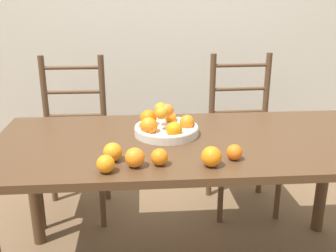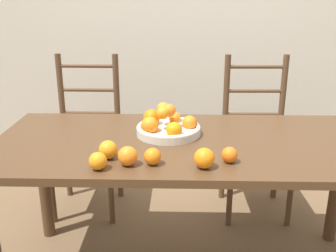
{
  "view_description": "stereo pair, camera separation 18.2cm",
  "coord_description": "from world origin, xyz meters",
  "px_view_note": "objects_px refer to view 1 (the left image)",
  "views": [
    {
      "loc": [
        -0.25,
        -1.73,
        1.43
      ],
      "look_at": [
        -0.11,
        -0.01,
        0.84
      ],
      "focal_mm": 42.0,
      "sensor_mm": 36.0,
      "label": 1
    },
    {
      "loc": [
        -0.07,
        -1.73,
        1.43
      ],
      "look_at": [
        -0.11,
        -0.01,
        0.84
      ],
      "focal_mm": 42.0,
      "sensor_mm": 36.0,
      "label": 2
    }
  ],
  "objects_px": {
    "chair_left": "(74,144)",
    "chair_right": "(242,139)",
    "orange_loose_0": "(159,157)",
    "orange_loose_4": "(135,158)",
    "orange_loose_5": "(234,152)",
    "orange_loose_2": "(106,164)",
    "orange_loose_1": "(211,157)",
    "fruit_bowl": "(165,126)",
    "orange_loose_3": "(113,152)"
  },
  "relations": [
    {
      "from": "chair_left",
      "to": "chair_right",
      "type": "relative_size",
      "value": 1.0
    },
    {
      "from": "orange_loose_0",
      "to": "orange_loose_4",
      "type": "relative_size",
      "value": 0.88
    },
    {
      "from": "orange_loose_0",
      "to": "orange_loose_5",
      "type": "xyz_separation_m",
      "value": [
        0.31,
        0.03,
        -0.0
      ]
    },
    {
      "from": "orange_loose_2",
      "to": "orange_loose_0",
      "type": "bearing_deg",
      "value": 13.99
    },
    {
      "from": "orange_loose_4",
      "to": "orange_loose_5",
      "type": "height_order",
      "value": "orange_loose_4"
    },
    {
      "from": "orange_loose_0",
      "to": "orange_loose_1",
      "type": "bearing_deg",
      "value": -7.4
    },
    {
      "from": "orange_loose_2",
      "to": "chair_left",
      "type": "height_order",
      "value": "chair_left"
    },
    {
      "from": "orange_loose_1",
      "to": "chair_right",
      "type": "height_order",
      "value": "chair_right"
    },
    {
      "from": "fruit_bowl",
      "to": "orange_loose_5",
      "type": "relative_size",
      "value": 4.75
    },
    {
      "from": "chair_left",
      "to": "fruit_bowl",
      "type": "bearing_deg",
      "value": -47.47
    },
    {
      "from": "fruit_bowl",
      "to": "orange_loose_0",
      "type": "height_order",
      "value": "fruit_bowl"
    },
    {
      "from": "orange_loose_2",
      "to": "orange_loose_5",
      "type": "xyz_separation_m",
      "value": [
        0.53,
        0.08,
        -0.0
      ]
    },
    {
      "from": "orange_loose_2",
      "to": "chair_left",
      "type": "relative_size",
      "value": 0.07
    },
    {
      "from": "orange_loose_5",
      "to": "chair_right",
      "type": "height_order",
      "value": "chair_right"
    },
    {
      "from": "orange_loose_2",
      "to": "chair_right",
      "type": "height_order",
      "value": "chair_right"
    },
    {
      "from": "orange_loose_1",
      "to": "orange_loose_2",
      "type": "distance_m",
      "value": 0.42
    },
    {
      "from": "chair_left",
      "to": "chair_right",
      "type": "height_order",
      "value": "same"
    },
    {
      "from": "orange_loose_0",
      "to": "chair_left",
      "type": "xyz_separation_m",
      "value": [
        -0.51,
        0.98,
        -0.31
      ]
    },
    {
      "from": "orange_loose_4",
      "to": "orange_loose_2",
      "type": "bearing_deg",
      "value": -158.82
    },
    {
      "from": "fruit_bowl",
      "to": "orange_loose_4",
      "type": "height_order",
      "value": "fruit_bowl"
    },
    {
      "from": "orange_loose_2",
      "to": "chair_right",
      "type": "bearing_deg",
      "value": 51.22
    },
    {
      "from": "orange_loose_1",
      "to": "orange_loose_5",
      "type": "distance_m",
      "value": 0.12
    },
    {
      "from": "fruit_bowl",
      "to": "orange_loose_0",
      "type": "distance_m",
      "value": 0.36
    },
    {
      "from": "orange_loose_1",
      "to": "orange_loose_4",
      "type": "distance_m",
      "value": 0.31
    },
    {
      "from": "orange_loose_3",
      "to": "fruit_bowl",
      "type": "bearing_deg",
      "value": 51.67
    },
    {
      "from": "fruit_bowl",
      "to": "orange_loose_0",
      "type": "xyz_separation_m",
      "value": [
        -0.05,
        -0.36,
        -0.01
      ]
    },
    {
      "from": "orange_loose_3",
      "to": "chair_right",
      "type": "bearing_deg",
      "value": 48.83
    },
    {
      "from": "orange_loose_1",
      "to": "orange_loose_3",
      "type": "relative_size",
      "value": 1.05
    },
    {
      "from": "orange_loose_2",
      "to": "orange_loose_3",
      "type": "xyz_separation_m",
      "value": [
        0.02,
        0.11,
        0.0
      ]
    },
    {
      "from": "fruit_bowl",
      "to": "chair_right",
      "type": "bearing_deg",
      "value": 47.53
    },
    {
      "from": "orange_loose_2",
      "to": "orange_loose_3",
      "type": "bearing_deg",
      "value": 78.73
    },
    {
      "from": "orange_loose_3",
      "to": "orange_loose_4",
      "type": "relative_size",
      "value": 0.99
    },
    {
      "from": "orange_loose_0",
      "to": "chair_left",
      "type": "bearing_deg",
      "value": 117.37
    },
    {
      "from": "fruit_bowl",
      "to": "orange_loose_0",
      "type": "relative_size",
      "value": 4.48
    },
    {
      "from": "orange_loose_0",
      "to": "orange_loose_1",
      "type": "relative_size",
      "value": 0.84
    },
    {
      "from": "orange_loose_0",
      "to": "orange_loose_2",
      "type": "relative_size",
      "value": 0.98
    },
    {
      "from": "orange_loose_5",
      "to": "chair_right",
      "type": "bearing_deg",
      "value": 72.3
    },
    {
      "from": "orange_loose_2",
      "to": "orange_loose_5",
      "type": "distance_m",
      "value": 0.53
    },
    {
      "from": "orange_loose_3",
      "to": "chair_right",
      "type": "xyz_separation_m",
      "value": [
        0.81,
        0.92,
        -0.32
      ]
    },
    {
      "from": "orange_loose_0",
      "to": "orange_loose_4",
      "type": "distance_m",
      "value": 0.1
    },
    {
      "from": "fruit_bowl",
      "to": "orange_loose_2",
      "type": "distance_m",
      "value": 0.49
    },
    {
      "from": "chair_left",
      "to": "orange_loose_4",
      "type": "bearing_deg",
      "value": -66.95
    },
    {
      "from": "orange_loose_0",
      "to": "orange_loose_5",
      "type": "relative_size",
      "value": 1.06
    },
    {
      "from": "orange_loose_5",
      "to": "chair_left",
      "type": "height_order",
      "value": "chair_left"
    },
    {
      "from": "chair_right",
      "to": "orange_loose_1",
      "type": "bearing_deg",
      "value": -113.54
    },
    {
      "from": "orange_loose_4",
      "to": "orange_loose_5",
      "type": "relative_size",
      "value": 1.21
    },
    {
      "from": "fruit_bowl",
      "to": "orange_loose_1",
      "type": "distance_m",
      "value": 0.42
    },
    {
      "from": "orange_loose_0",
      "to": "orange_loose_4",
      "type": "xyz_separation_m",
      "value": [
        -0.1,
        -0.01,
        0.0
      ]
    },
    {
      "from": "orange_loose_2",
      "to": "orange_loose_4",
      "type": "xyz_separation_m",
      "value": [
        0.11,
        0.04,
        0.0
      ]
    },
    {
      "from": "orange_loose_5",
      "to": "chair_left",
      "type": "xyz_separation_m",
      "value": [
        -0.82,
        0.95,
        -0.31
      ]
    }
  ]
}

